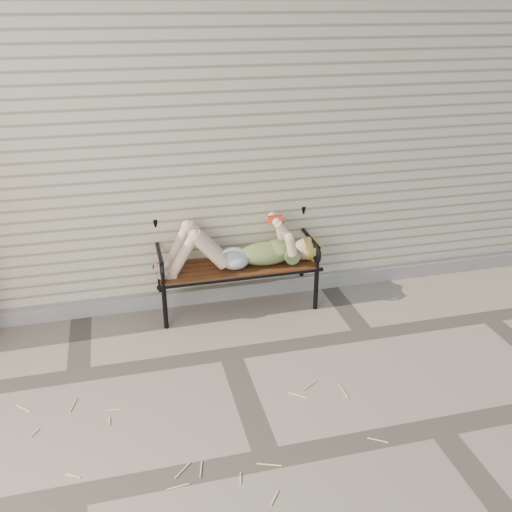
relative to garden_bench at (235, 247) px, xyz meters
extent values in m
plane|color=gray|center=(-0.24, -0.88, -0.60)|extent=(80.00, 80.00, 0.00)
cube|color=beige|center=(-0.24, 2.12, 0.90)|extent=(8.00, 4.00, 3.00)
cube|color=#A9A199|center=(-0.24, 0.09, -0.52)|extent=(8.00, 0.10, 0.15)
cylinder|color=black|center=(-0.72, -0.32, -0.38)|extent=(0.04, 0.04, 0.44)
cylinder|color=black|center=(-0.72, 0.12, -0.38)|extent=(0.04, 0.04, 0.44)
cylinder|color=black|center=(0.72, -0.32, -0.38)|extent=(0.04, 0.04, 0.44)
cylinder|color=black|center=(0.72, 0.12, -0.38)|extent=(0.04, 0.04, 0.44)
cube|color=#512515|center=(0.00, -0.10, -0.16)|extent=(1.49, 0.48, 0.03)
cylinder|color=black|center=(0.00, -0.32, -0.18)|extent=(1.56, 0.04, 0.04)
cylinder|color=black|center=(0.00, 0.12, -0.18)|extent=(1.56, 0.04, 0.04)
torus|color=black|center=(0.00, 0.22, 0.33)|extent=(0.27, 0.04, 0.27)
ellipsoid|color=#093544|center=(0.27, -0.13, -0.04)|extent=(0.53, 0.30, 0.21)
ellipsoid|color=#093544|center=(0.39, -0.13, 0.00)|extent=(0.25, 0.29, 0.16)
ellipsoid|color=silver|center=(-0.04, -0.13, -0.05)|extent=(0.29, 0.33, 0.19)
sphere|color=beige|center=(0.65, -0.13, -0.04)|extent=(0.21, 0.21, 0.21)
ellipsoid|color=gold|center=(0.70, -0.13, -0.03)|extent=(0.24, 0.25, 0.22)
cube|color=#B83015|center=(0.35, -0.13, 0.33)|extent=(0.14, 0.02, 0.02)
cube|color=beige|center=(0.35, -0.17, 0.31)|extent=(0.14, 0.09, 0.05)
cube|color=beige|center=(0.35, -0.09, 0.31)|extent=(0.14, 0.09, 0.05)
cube|color=#B83015|center=(0.35, -0.18, 0.31)|extent=(0.15, 0.09, 0.05)
cube|color=#B83015|center=(0.35, -0.09, 0.31)|extent=(0.15, 0.09, 0.05)
cylinder|color=#EAE372|center=(-0.69, -1.75, -0.59)|extent=(0.11, 0.03, 0.01)
cylinder|color=#EAE372|center=(0.48, -1.33, -0.59)|extent=(0.11, 0.05, 0.01)
cylinder|color=#EAE372|center=(-1.04, -1.21, -0.59)|extent=(0.05, 0.11, 0.01)
cylinder|color=#EAE372|center=(-1.89, -2.15, -0.59)|extent=(0.04, 0.10, 0.01)
cylinder|color=#EAE372|center=(0.43, -1.47, -0.59)|extent=(0.13, 0.03, 0.01)
cylinder|color=#EAE372|center=(-1.83, -1.73, -0.59)|extent=(0.02, 0.14, 0.01)
cylinder|color=#EAE372|center=(-0.39, -2.24, -0.59)|extent=(0.16, 0.03, 0.01)
cylinder|color=#EAE372|center=(0.47, -1.62, -0.59)|extent=(0.07, 0.08, 0.01)
cylinder|color=#EAE372|center=(-0.35, -1.97, -0.59)|extent=(0.13, 0.07, 0.01)
cylinder|color=#EAE372|center=(-1.86, -2.10, -0.59)|extent=(0.07, 0.14, 0.01)
cylinder|color=#EAE372|center=(0.30, -1.80, -0.59)|extent=(0.10, 0.09, 0.01)
cylinder|color=#EAE372|center=(-0.83, -1.08, -0.59)|extent=(0.10, 0.03, 0.01)
cylinder|color=#EAE372|center=(0.30, -1.61, -0.59)|extent=(0.06, 0.14, 0.01)
cylinder|color=#EAE372|center=(0.54, -1.68, -0.59)|extent=(0.13, 0.06, 0.01)
cylinder|color=#EAE372|center=(-2.00, -1.15, -0.59)|extent=(0.05, 0.08, 0.01)
cylinder|color=#EAE372|center=(-0.77, -1.82, -0.59)|extent=(0.04, 0.16, 0.01)
camera|label=1|loc=(-1.02, -4.88, 2.20)|focal=40.00mm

